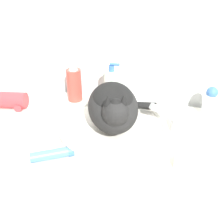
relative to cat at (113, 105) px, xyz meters
name	(u,v)px	position (x,y,z in m)	size (l,w,h in m)	color
wall_back	(124,19)	(-0.04, 0.35, 0.22)	(8.00, 0.05, 2.40)	silver
vanity_counter	(106,207)	(-0.04, 0.03, -0.55)	(1.13, 0.52, 0.86)	beige
sink_basin	(113,128)	(0.00, 0.01, -0.10)	(0.40, 0.40, 0.05)	white
cat	(113,105)	(0.00, 0.00, 0.00)	(0.27, 0.33, 0.17)	black
faucet	(175,117)	(0.21, 0.08, -0.06)	(0.14, 0.07, 0.12)	silver
soap_pump_bottle	(112,88)	(-0.07, 0.23, -0.05)	(0.07, 0.07, 0.19)	silver
spray_bottle_trigger	(74,84)	(-0.24, 0.23, -0.05)	(0.06, 0.06, 0.17)	#DB3D33
deodorant_stick	(210,102)	(0.34, 0.23, -0.06)	(0.05, 0.05, 0.13)	white
cream_tube	(53,154)	(-0.16, -0.18, -0.11)	(0.14, 0.10, 0.04)	#4C7FB2
hair_dryer	(7,100)	(-0.49, 0.09, -0.09)	(0.19, 0.10, 0.07)	#C63338
soap_bar	(187,162)	(0.27, -0.11, -0.11)	(0.08, 0.05, 0.02)	beige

